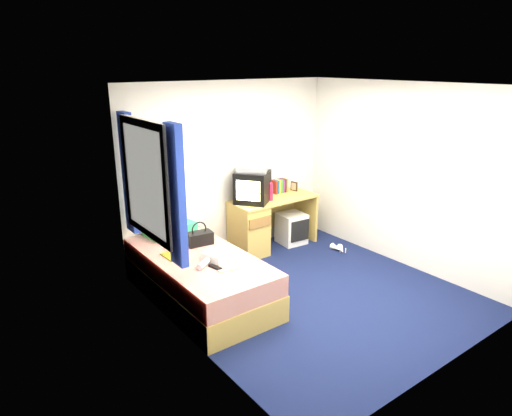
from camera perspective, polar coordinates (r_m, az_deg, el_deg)
ground at (r=5.54m, az=6.89°, el=-10.63°), size 3.40×3.40×0.00m
room_shell at (r=5.01m, az=7.50°, el=4.13°), size 3.40×3.40×3.40m
bed at (r=5.33m, az=-7.04°, el=-8.58°), size 1.01×2.00×0.54m
pillow at (r=5.88m, az=-10.67°, el=-2.60°), size 0.64×0.45×0.13m
desk at (r=6.54m, az=0.22°, el=-2.00°), size 1.30×0.55×0.75m
storage_cube at (r=6.90m, az=4.46°, el=-2.54°), size 0.40×0.40×0.46m
crt_tv at (r=6.32m, az=-0.46°, el=2.64°), size 0.59×0.60×0.44m
vcr at (r=6.26m, az=-0.45°, el=4.93°), size 0.50×0.50×0.08m
book_row at (r=6.84m, az=2.95°, el=2.77°), size 0.24×0.13×0.20m
picture_frame at (r=6.95m, az=4.79°, el=2.72°), size 0.04×0.12×0.14m
pink_water_bottle at (r=6.44m, az=1.81°, el=1.98°), size 0.08×0.08×0.24m
aerosol_can at (r=6.53m, az=1.52°, el=1.87°), size 0.05×0.05×0.16m
handbag at (r=5.49m, az=-7.08°, el=-3.71°), size 0.32×0.20×0.29m
towel at (r=5.10m, az=-4.79°, el=-5.81°), size 0.35×0.33×0.10m
magazine at (r=5.24m, az=-10.22°, el=-5.85°), size 0.22×0.29×0.01m
water_bottle at (r=4.92m, az=-6.58°, el=-6.93°), size 0.21×0.17×0.07m
colour_swatch_fan at (r=4.83m, az=-3.46°, el=-7.70°), size 0.23×0.10×0.01m
remote_control at (r=4.89m, az=-5.12°, el=-7.37°), size 0.08×0.17×0.02m
window_assembly at (r=4.91m, az=-13.26°, el=3.11°), size 0.11×1.42×1.40m
white_heels at (r=6.73m, az=10.37°, el=-5.06°), size 0.20×0.30×0.09m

